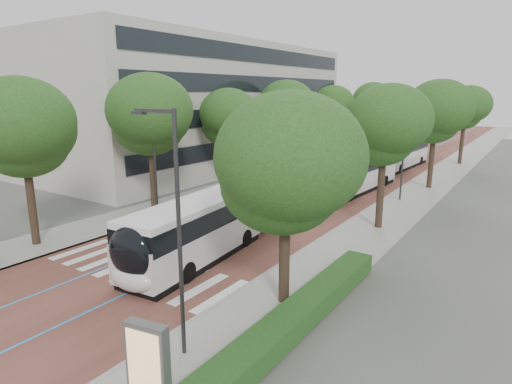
% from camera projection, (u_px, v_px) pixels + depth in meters
% --- Properties ---
extents(ground, '(160.00, 160.00, 0.00)m').
position_uv_depth(ground, '(123.00, 276.00, 20.39)').
color(ground, '#51544C').
rests_on(ground, ground).
extents(road, '(11.00, 140.00, 0.02)m').
position_uv_depth(road, '(386.00, 163.00, 52.66)').
color(road, '#552C26').
rests_on(road, ground).
extents(sidewalk_left, '(4.00, 140.00, 0.12)m').
position_uv_depth(sidewalk_left, '(330.00, 157.00, 56.74)').
color(sidewalk_left, '#9C9A94').
rests_on(sidewalk_left, ground).
extents(sidewalk_right, '(4.00, 140.00, 0.12)m').
position_uv_depth(sidewalk_right, '(451.00, 169.00, 48.57)').
color(sidewalk_right, '#9C9A94').
rests_on(sidewalk_right, ground).
extents(kerb_left, '(0.20, 140.00, 0.14)m').
position_uv_depth(kerb_left, '(343.00, 159.00, 55.70)').
color(kerb_left, gray).
rests_on(kerb_left, ground).
extents(kerb_right, '(0.20, 140.00, 0.14)m').
position_uv_depth(kerb_right, '(434.00, 167.00, 49.60)').
color(kerb_right, gray).
rests_on(kerb_right, ground).
extents(zebra_crossing, '(10.55, 3.60, 0.01)m').
position_uv_depth(zebra_crossing, '(142.00, 270.00, 21.08)').
color(zebra_crossing, silver).
rests_on(zebra_crossing, ground).
extents(lane_line_left, '(0.12, 126.00, 0.01)m').
position_uv_depth(lane_line_left, '(373.00, 162.00, 53.53)').
color(lane_line_left, '#2984CF').
rests_on(lane_line_left, road).
extents(lane_line_right, '(0.12, 126.00, 0.01)m').
position_uv_depth(lane_line_right, '(399.00, 164.00, 51.79)').
color(lane_line_right, '#2984CF').
rests_on(lane_line_right, road).
extents(office_building, '(18.11, 40.00, 14.00)m').
position_uv_depth(office_building, '(200.00, 105.00, 51.98)').
color(office_building, '#A4A198').
rests_on(office_building, ground).
extents(hedge, '(1.20, 14.00, 0.80)m').
position_uv_depth(hedge, '(289.00, 322.00, 15.31)').
color(hedge, '#1C3E15').
rests_on(hedge, sidewalk_right).
extents(streetlight_near, '(1.82, 0.20, 8.00)m').
position_uv_depth(streetlight_near, '(174.00, 216.00, 13.26)').
color(streetlight_near, '#2D2D2F').
rests_on(streetlight_near, sidewalk_right).
extents(streetlight_far, '(1.82, 0.20, 8.00)m').
position_uv_depth(streetlight_far, '(402.00, 141.00, 33.43)').
color(streetlight_far, '#2D2D2F').
rests_on(streetlight_far, sidewalk_right).
extents(lamp_post_left, '(0.14, 0.14, 8.00)m').
position_uv_depth(lamp_post_left, '(155.00, 159.00, 29.22)').
color(lamp_post_left, '#2D2D2F').
rests_on(lamp_post_left, sidewalk_left).
extents(trees_left, '(6.38, 60.99, 9.47)m').
position_uv_depth(trees_left, '(278.00, 112.00, 44.46)').
color(trees_left, black).
rests_on(trees_left, ground).
extents(trees_right, '(5.82, 47.49, 9.08)m').
position_uv_depth(trees_right, '(414.00, 124.00, 31.52)').
color(trees_right, black).
rests_on(trees_right, ground).
extents(lead_bus, '(4.23, 18.55, 3.20)m').
position_uv_depth(lead_bus, '(235.00, 213.00, 25.13)').
color(lead_bus, black).
rests_on(lead_bus, ground).
extents(bus_queued_0, '(3.35, 12.54, 3.20)m').
position_uv_depth(bus_queued_0, '(354.00, 174.00, 37.05)').
color(bus_queued_0, silver).
rests_on(bus_queued_0, ground).
extents(bus_queued_1, '(3.19, 12.52, 3.20)m').
position_uv_depth(bus_queued_1, '(400.00, 154.00, 48.73)').
color(bus_queued_1, silver).
rests_on(bus_queued_1, ground).
extents(ad_panel, '(1.28, 0.57, 2.57)m').
position_uv_depth(ad_panel, '(148.00, 365.00, 11.40)').
color(ad_panel, '#59595B').
rests_on(ad_panel, sidewalk_right).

